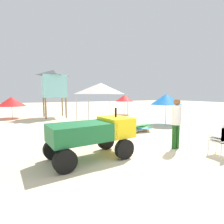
{
  "coord_description": "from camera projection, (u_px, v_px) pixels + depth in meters",
  "views": [
    {
      "loc": [
        -3.08,
        -4.02,
        1.93
      ],
      "look_at": [
        0.15,
        2.44,
        1.2
      ],
      "focal_mm": 28.15,
      "sensor_mm": 36.0,
      "label": 1
    }
  ],
  "objects": [
    {
      "name": "ground",
      "position": [
        144.0,
        160.0,
        5.14
      ],
      "size": [
        80.0,
        80.0,
        0.0
      ],
      "primitive_type": "plane",
      "color": "beige"
    },
    {
      "name": "utility_cart",
      "position": [
        93.0,
        133.0,
        5.26
      ],
      "size": [
        2.66,
        1.52,
        1.5
      ],
      "color": "#1E6B38",
      "rests_on": "ground"
    },
    {
      "name": "stacked_plastic_chairs",
      "position": [
        222.0,
        137.0,
        5.5
      ],
      "size": [
        0.48,
        0.48,
        1.02
      ],
      "color": "white",
      "rests_on": "ground"
    },
    {
      "name": "surfboard_pile",
      "position": [
        132.0,
        129.0,
        8.76
      ],
      "size": [
        2.61,
        0.87,
        0.4
      ],
      "color": "orange",
      "rests_on": "ground"
    },
    {
      "name": "lifeguard_near_left",
      "position": [
        176.0,
        120.0,
        6.17
      ],
      "size": [
        0.32,
        0.32,
        1.78
      ],
      "color": "#194C19",
      "rests_on": "ground"
    },
    {
      "name": "popup_canopy",
      "position": [
        101.0,
        89.0,
        12.17
      ],
      "size": [
        2.79,
        2.79,
        2.71
      ],
      "color": "#B2B2B7",
      "rests_on": "ground"
    },
    {
      "name": "lifeguard_tower",
      "position": [
        54.0,
        84.0,
        14.47
      ],
      "size": [
        1.98,
        1.98,
        3.92
      ],
      "color": "olive",
      "rests_on": "ground"
    },
    {
      "name": "beach_umbrella_left",
      "position": [
        11.0,
        102.0,
        14.03
      ],
      "size": [
        2.14,
        2.14,
        1.73
      ],
      "color": "beige",
      "rests_on": "ground"
    },
    {
      "name": "beach_umbrella_mid",
      "position": [
        124.0,
        98.0,
        16.75
      ],
      "size": [
        1.73,
        1.73,
        1.86
      ],
      "color": "beige",
      "rests_on": "ground"
    },
    {
      "name": "beach_umbrella_far",
      "position": [
        166.0,
        99.0,
        11.22
      ],
      "size": [
        1.96,
        1.96,
        1.96
      ],
      "color": "beige",
      "rests_on": "ground"
    },
    {
      "name": "traffic_cone_near",
      "position": [
        60.0,
        130.0,
        8.08
      ],
      "size": [
        0.38,
        0.38,
        0.54
      ],
      "primitive_type": "cone",
      "color": "orange",
      "rests_on": "ground"
    },
    {
      "name": "traffic_cone_far",
      "position": [
        81.0,
        132.0,
        7.78
      ],
      "size": [
        0.4,
        0.4,
        0.57
      ],
      "primitive_type": "cone",
      "color": "orange",
      "rests_on": "ground"
    }
  ]
}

